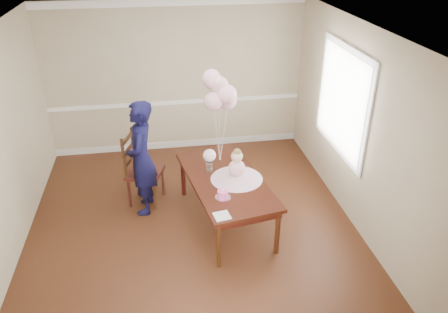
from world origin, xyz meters
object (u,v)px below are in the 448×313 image
birthday_cake (223,194)px  dining_chair_seat (145,172)px  woman (142,158)px  dining_table_top (226,180)px

birthday_cake → dining_chair_seat: size_ratio=0.29×
birthday_cake → woman: bearing=137.1°
woman → dining_chair_seat: bearing=-179.2°
dining_chair_seat → woman: woman is taller
birthday_cake → woman: 1.38m
dining_table_top → birthday_cake: birthday_cake is taller
dining_table_top → dining_chair_seat: 1.31m
dining_table_top → woman: woman is taller
dining_chair_seat → woman: (-0.02, -0.21, 0.35)m
dining_table_top → dining_chair_seat: dining_table_top is taller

